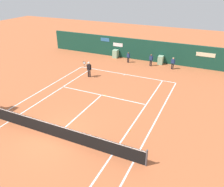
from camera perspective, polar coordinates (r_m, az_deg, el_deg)
ground_plane at (r=15.57m, az=-12.69°, el=-9.20°), size 80.00×80.00×0.01m
tennis_net at (r=14.92m, az=-14.21°, el=-8.75°), size 12.10×0.10×1.07m
sponsor_back_wall at (r=28.45m, az=7.31°, el=10.62°), size 25.00×1.02×2.50m
player_on_baseline at (r=23.17m, az=-5.81°, el=6.29°), size 0.57×0.70×1.81m
ball_kid_centre_post at (r=26.60m, az=9.68°, el=8.39°), size 0.46×0.22×1.38m
ball_kid_left_post at (r=27.43m, az=4.07°, el=9.12°), size 0.42×0.20×1.27m
ball_kid_right_post at (r=26.11m, az=14.90°, el=7.45°), size 0.44×0.21×1.33m
tennis_ball_near_service_line at (r=15.27m, az=4.44°, el=-9.19°), size 0.07×0.07×0.07m
tennis_ball_by_sideline at (r=19.61m, az=-1.73°, el=-0.42°), size 0.07×0.07×0.07m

